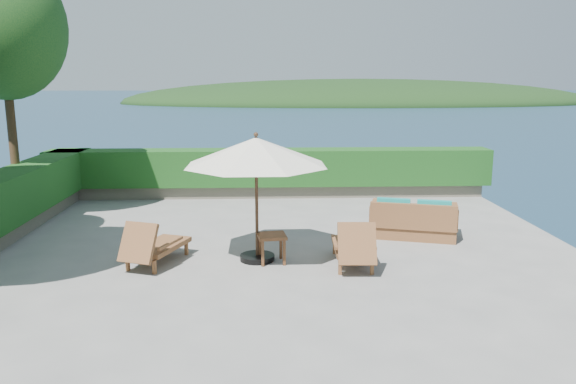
{
  "coord_description": "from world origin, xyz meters",
  "views": [
    {
      "loc": [
        -0.15,
        -10.06,
        3.3
      ],
      "look_at": [
        0.3,
        0.8,
        1.1
      ],
      "focal_mm": 35.0,
      "sensor_mm": 36.0,
      "label": 1
    }
  ],
  "objects_px": {
    "lounge_left": "(154,245)",
    "patio_umbrella": "(256,153)",
    "wicker_loveseat": "(413,222)",
    "side_table": "(272,239)",
    "lounge_right": "(353,246)"
  },
  "relations": [
    {
      "from": "lounge_right",
      "to": "side_table",
      "type": "xyz_separation_m",
      "value": [
        -1.45,
        0.27,
        0.06
      ]
    },
    {
      "from": "lounge_right",
      "to": "side_table",
      "type": "relative_size",
      "value": 2.87
    },
    {
      "from": "side_table",
      "to": "wicker_loveseat",
      "type": "height_order",
      "value": "wicker_loveseat"
    },
    {
      "from": "lounge_right",
      "to": "wicker_loveseat",
      "type": "xyz_separation_m",
      "value": [
        1.55,
        1.81,
        -0.04
      ]
    },
    {
      "from": "lounge_left",
      "to": "side_table",
      "type": "height_order",
      "value": "lounge_left"
    },
    {
      "from": "lounge_left",
      "to": "patio_umbrella",
      "type": "bearing_deg",
      "value": 26.57
    },
    {
      "from": "side_table",
      "to": "lounge_left",
      "type": "bearing_deg",
      "value": -178.78
    },
    {
      "from": "lounge_right",
      "to": "patio_umbrella",
      "type": "bearing_deg",
      "value": 168.86
    },
    {
      "from": "patio_umbrella",
      "to": "lounge_right",
      "type": "xyz_separation_m",
      "value": [
        1.72,
        -0.42,
        -1.62
      ]
    },
    {
      "from": "patio_umbrella",
      "to": "wicker_loveseat",
      "type": "height_order",
      "value": "patio_umbrella"
    },
    {
      "from": "side_table",
      "to": "wicker_loveseat",
      "type": "distance_m",
      "value": 3.38
    },
    {
      "from": "patio_umbrella",
      "to": "lounge_left",
      "type": "height_order",
      "value": "patio_umbrella"
    },
    {
      "from": "lounge_left",
      "to": "wicker_loveseat",
      "type": "xyz_separation_m",
      "value": [
        5.12,
        1.59,
        -0.03
      ]
    },
    {
      "from": "lounge_left",
      "to": "lounge_right",
      "type": "bearing_deg",
      "value": 17.07
    },
    {
      "from": "lounge_left",
      "to": "side_table",
      "type": "xyz_separation_m",
      "value": [
        2.12,
        0.05,
        0.07
      ]
    }
  ]
}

